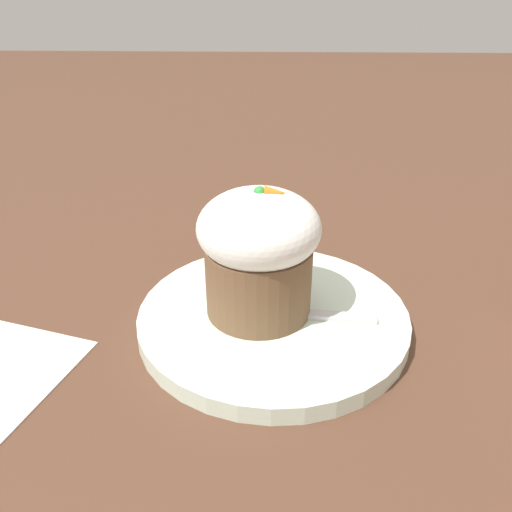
# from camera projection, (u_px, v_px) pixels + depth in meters

# --- Properties ---
(ground_plane) EXTENTS (4.00, 4.00, 0.00)m
(ground_plane) POSITION_uv_depth(u_px,v_px,m) (270.00, 324.00, 0.42)
(ground_plane) COLOR #513323
(dessert_plate) EXTENTS (0.22, 0.22, 0.01)m
(dessert_plate) POSITION_uv_depth(u_px,v_px,m) (270.00, 317.00, 0.41)
(dessert_plate) COLOR silver
(dessert_plate) RESTS_ON ground_plane
(carrot_cake) EXTENTS (0.09, 0.09, 0.11)m
(carrot_cake) POSITION_uv_depth(u_px,v_px,m) (256.00, 249.00, 0.39)
(carrot_cake) COLOR brown
(carrot_cake) RESTS_ON dessert_plate
(spoon) EXTENTS (0.11, 0.04, 0.01)m
(spoon) POSITION_uv_depth(u_px,v_px,m) (276.00, 311.00, 0.40)
(spoon) COLOR silver
(spoon) RESTS_ON dessert_plate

